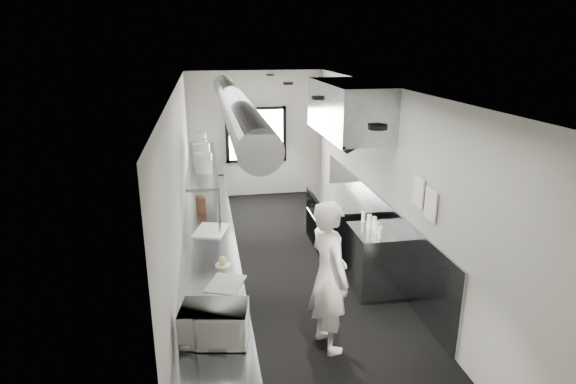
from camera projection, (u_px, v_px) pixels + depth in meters
name	position (u px, v px, depth m)	size (l,w,h in m)	color
floor	(287.00, 273.00, 7.38)	(3.00, 8.00, 0.01)	black
ceiling	(287.00, 88.00, 6.53)	(3.00, 8.00, 0.01)	silver
wall_back	(256.00, 135.00, 10.70)	(3.00, 0.02, 2.80)	#B4B3AB
wall_front	(389.00, 357.00, 3.20)	(3.00, 0.02, 2.80)	#B4B3AB
wall_left	(181.00, 191.00, 6.70)	(0.02, 8.00, 2.80)	#B4B3AB
wall_right	(385.00, 181.00, 7.20)	(0.02, 8.00, 2.80)	#B4B3AB
wall_cladding	(374.00, 226.00, 7.74)	(0.03, 5.50, 1.10)	gray
hvac_duct	(234.00, 104.00, 6.86)	(0.40, 0.40, 6.40)	gray
service_window	(256.00, 135.00, 10.67)	(1.36, 0.05, 1.25)	silver
exhaust_hood	(348.00, 109.00, 7.49)	(0.81, 2.20, 0.88)	gray
prep_counter	(211.00, 266.00, 6.58)	(0.70, 6.00, 0.90)	gray
pass_shelf	(203.00, 164.00, 7.65)	(0.45, 3.00, 0.68)	gray
range	(340.00, 224.00, 8.06)	(0.88, 1.60, 0.94)	black
bottle_station	(375.00, 260.00, 6.77)	(0.65, 0.80, 0.90)	gray
far_work_table	(207.00, 188.00, 10.05)	(0.70, 1.20, 0.90)	gray
notice_sheet_a	(418.00, 192.00, 6.01)	(0.02, 0.28, 0.38)	white
notice_sheet_b	(431.00, 205.00, 5.70)	(0.02, 0.28, 0.38)	white
line_cook	(329.00, 276.00, 5.36)	(0.65, 0.43, 1.79)	white
microwave	(214.00, 324.00, 4.17)	(0.54, 0.41, 0.32)	silver
deli_tub_a	(191.00, 322.00, 4.40)	(0.14, 0.14, 0.10)	#AEB9AA
deli_tub_b	(200.00, 324.00, 4.37)	(0.13, 0.13, 0.09)	#AEB9AA
newspaper	(226.00, 284.00, 5.18)	(0.35, 0.44, 0.01)	silver
small_plate	(223.00, 265.00, 5.60)	(0.18, 0.18, 0.02)	silver
pastry	(223.00, 261.00, 5.58)	(0.10, 0.10, 0.10)	#E2D477
cutting_board	(211.00, 230.00, 6.62)	(0.40, 0.54, 0.02)	white
knife_block	(201.00, 204.00, 7.37)	(0.09, 0.21, 0.22)	brown
plate_stack_a	(204.00, 163.00, 6.97)	(0.25, 0.25, 0.29)	silver
plate_stack_b	(201.00, 154.00, 7.38)	(0.26, 0.26, 0.34)	silver
plate_stack_c	(200.00, 149.00, 7.78)	(0.22, 0.22, 0.32)	silver
plate_stack_d	(200.00, 142.00, 8.28)	(0.21, 0.21, 0.33)	silver
squeeze_bottle_a	(380.00, 233.00, 6.35)	(0.05, 0.05, 0.16)	white
squeeze_bottle_b	(377.00, 228.00, 6.51)	(0.06, 0.06, 0.17)	white
squeeze_bottle_c	(374.00, 223.00, 6.65)	(0.06, 0.06, 0.18)	white
squeeze_bottle_d	(369.00, 221.00, 6.69)	(0.07, 0.07, 0.20)	white
squeeze_bottle_e	(363.00, 217.00, 6.92)	(0.06, 0.06, 0.17)	white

